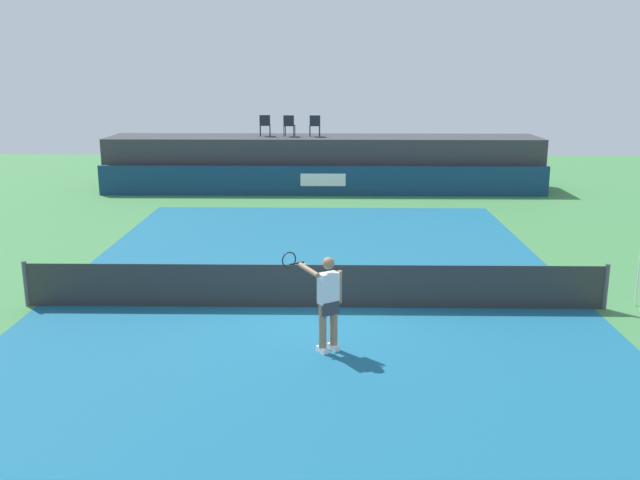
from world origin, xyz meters
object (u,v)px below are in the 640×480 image
object	(u,v)px
spectator_chair_far_left	(265,124)
tennis_player	(327,300)
spectator_chair_left	(289,125)
spectator_chair_center	(315,125)
tennis_ball	(305,265)
net_post_near	(26,284)
net_post_far	(606,287)

from	to	relation	value
spectator_chair_far_left	tennis_player	size ratio (longest dim) A/B	0.50
spectator_chair_left	tennis_player	size ratio (longest dim) A/B	0.50
spectator_chair_center	tennis_ball	bearing A→B (deg)	-89.84
spectator_chair_center	net_post_near	distance (m)	16.42
spectator_chair_left	spectator_chair_center	distance (m)	1.07
net_post_near	net_post_far	size ratio (longest dim) A/B	1.00
spectator_chair_far_left	tennis_player	xyz separation A→B (m)	(2.75, -17.68, -1.73)
net_post_near	tennis_player	size ratio (longest dim) A/B	0.56
spectator_chair_far_left	spectator_chair_left	distance (m)	1.03
spectator_chair_far_left	tennis_player	distance (m)	17.98
spectator_chair_left	net_post_near	bearing A→B (deg)	-107.47
spectator_chair_center	net_post_far	xyz separation A→B (m)	(6.55, -15.19, -2.19)
spectator_chair_left	net_post_far	distance (m)	17.13
tennis_ball	net_post_far	bearing A→B (deg)	-26.33
spectator_chair_center	tennis_player	distance (m)	17.64
spectator_chair_left	net_post_near	distance (m)	16.07
net_post_near	spectator_chair_center	bearing A→B (deg)	68.95
spectator_chair_center	net_post_near	world-z (taller)	spectator_chair_center
spectator_chair_center	net_post_far	size ratio (longest dim) A/B	0.89
spectator_chair_far_left	net_post_far	bearing A→B (deg)	-60.57
spectator_chair_far_left	spectator_chair_center	size ratio (longest dim) A/B	1.00
net_post_far	tennis_ball	xyz separation A→B (m)	(-6.52, 3.23, -0.46)
spectator_chair_left	spectator_chair_far_left	bearing A→B (deg)	172.06
spectator_chair_left	spectator_chair_center	xyz separation A→B (m)	(1.07, 0.01, 0.00)
tennis_ball	spectator_chair_far_left	bearing A→B (deg)	99.97
net_post_near	tennis_player	bearing A→B (deg)	-19.93
tennis_player	spectator_chair_left	bearing A→B (deg)	95.61
tennis_player	net_post_far	bearing A→B (deg)	21.78
net_post_near	tennis_ball	distance (m)	6.72
spectator_chair_left	net_post_far	xyz separation A→B (m)	(7.62, -15.18, -2.19)
spectator_chair_far_left	net_post_near	distance (m)	15.93
spectator_chair_center	tennis_ball	distance (m)	12.25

